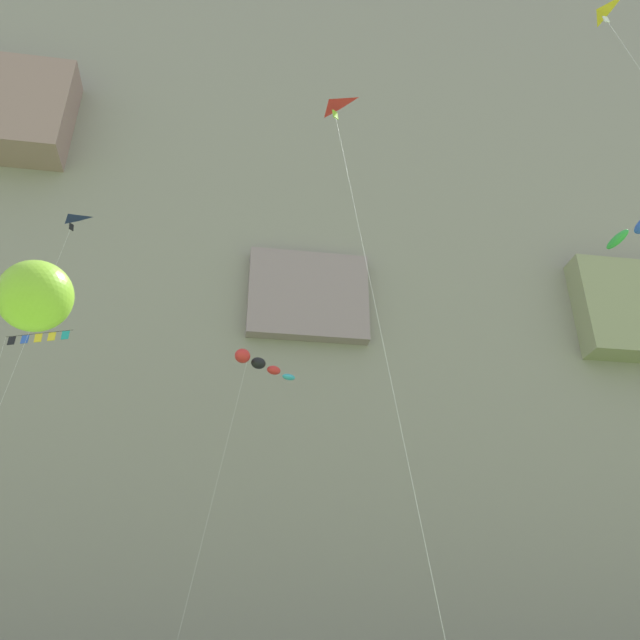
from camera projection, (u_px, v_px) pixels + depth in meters
name	position (u px, v px, depth m)	size (l,w,h in m)	color
cliff_face	(291.00, 289.00, 66.33)	(180.00, 30.04, 72.68)	gray
kite_banner_upper_mid	(31.00, 354.00, 32.90)	(3.64, 5.21, 17.54)	black
kite_windsock_high_left	(257.00, 363.00, 39.07)	(6.17, 5.76, 19.01)	red
kite_delta_low_center	(332.00, 117.00, 30.80)	(3.12, 6.52, 26.14)	red
kite_delta_far_left	(63.00, 231.00, 37.50)	(2.75, 3.73, 25.35)	navy
kite_delta_upper_right	(608.00, 29.00, 32.82)	(2.62, 6.47, 32.08)	yellow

